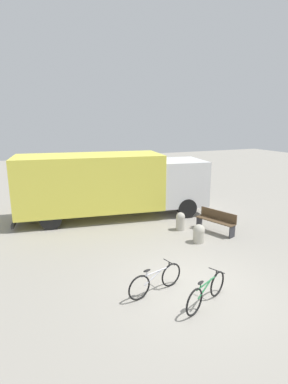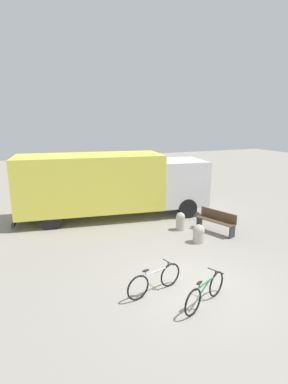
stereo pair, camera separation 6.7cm
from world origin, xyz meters
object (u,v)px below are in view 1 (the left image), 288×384
at_px(park_bench, 216,220).
at_px(bicycle_near, 156,280).
at_px(bollard_far_bench, 180,221).
at_px(delivery_truck, 111,183).
at_px(bicycle_middle, 206,292).
at_px(bollard_near_bench, 199,233).

xyz_separation_m(park_bench, bicycle_near, (-4.08, -2.97, -0.14)).
height_order(park_bench, bollard_far_bench, park_bench).
bearing_deg(delivery_truck, bicycle_middle, -81.02).
distance_m(delivery_truck, bicycle_near, 6.70).
bearing_deg(bicycle_near, delivery_truck, 68.97).
relative_size(delivery_truck, park_bench, 5.23).
bearing_deg(bicycle_near, bollard_near_bench, 25.74).
distance_m(park_bench, bicycle_near, 5.04).
bearing_deg(park_bench, bicycle_middle, 121.82).
bearing_deg(bicycle_middle, bollard_near_bench, 34.68).
bearing_deg(bollard_near_bench, park_bench, 26.81).
height_order(bicycle_middle, bollard_near_bench, bicycle_middle).
height_order(delivery_truck, bollard_far_bench, delivery_truck).
bearing_deg(delivery_truck, bollard_near_bench, -55.60).
bearing_deg(bicycle_middle, bicycle_near, 108.43).
bearing_deg(bicycle_middle, park_bench, 26.34).
xyz_separation_m(delivery_truck, bicycle_near, (-0.84, -6.52, -1.25)).
bearing_deg(bicycle_middle, delivery_truck, 65.80).
relative_size(bicycle_near, bicycle_middle, 1.06).
relative_size(park_bench, bollard_near_bench, 2.46).
relative_size(bicycle_middle, bollard_far_bench, 2.14).
distance_m(bicycle_middle, bollard_far_bench, 5.09).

